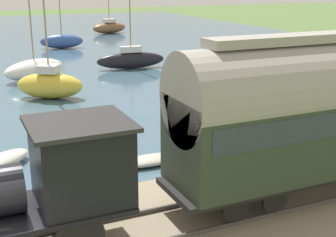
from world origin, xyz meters
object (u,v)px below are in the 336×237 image
passenger_coach (324,106)px  sailboat_blue (62,41)px  sailboat_yellow (50,84)px  rowboat_near_shore (150,160)px  sailboat_black (131,59)px  rowboat_mid_harbor (2,161)px  sailboat_brown (109,27)px  sailboat_white (34,69)px  steam_locomotive (22,184)px

passenger_coach → sailboat_blue: (36.48, -0.04, -2.33)m
sailboat_yellow → rowboat_near_shore: bearing=-141.3°
sailboat_blue → sailboat_yellow: sailboat_blue is taller
sailboat_black → rowboat_mid_harbor: 19.90m
sailboat_brown → sailboat_blue: 13.77m
rowboat_near_shore → rowboat_mid_harbor: (1.93, 4.99, 0.08)m
sailboat_blue → sailboat_black: bearing=-161.1°
sailboat_black → sailboat_blue: bearing=15.3°
sailboat_black → rowboat_near_shore: sailboat_black is taller
sailboat_blue → passenger_coach: bearing=-171.9°
sailboat_blue → rowboat_near_shore: (-31.60, 3.53, -0.55)m
sailboat_white → rowboat_near_shore: size_ratio=2.44×
passenger_coach → sailboat_white: 22.97m
sailboat_brown → sailboat_yellow: 33.64m
sailboat_white → sailboat_blue: 14.95m
sailboat_white → rowboat_mid_harbor: bearing=136.9°
sailboat_black → rowboat_near_shore: (-18.51, 6.00, -0.54)m
steam_locomotive → sailboat_brown: sailboat_brown is taller
sailboat_white → sailboat_brown: bearing=-57.6°
sailboat_white → steam_locomotive: bearing=140.8°
rowboat_near_shore → rowboat_mid_harbor: bearing=69.0°
steam_locomotive → sailboat_blue: size_ratio=0.88×
sailboat_brown → sailboat_blue: (-10.95, 8.34, -0.02)m
sailboat_white → rowboat_mid_harbor: 15.96m
steam_locomotive → sailboat_black: sailboat_black is taller
steam_locomotive → sailboat_black: bearing=-25.3°
sailboat_yellow → rowboat_near_shore: 11.75m
sailboat_yellow → rowboat_mid_harbor: bearing=-168.4°
steam_locomotive → rowboat_near_shore: 7.30m
rowboat_mid_harbor → sailboat_white: bearing=-53.6°
sailboat_black → rowboat_near_shore: 19.46m
passenger_coach → sailboat_yellow: 17.37m
steam_locomotive → sailboat_yellow: size_ratio=1.07×
sailboat_black → sailboat_brown: size_ratio=1.27×
steam_locomotive → rowboat_mid_harbor: steam_locomotive is taller
sailboat_black → sailboat_white: bearing=102.6°
sailboat_black → steam_locomotive: bearing=159.3°
rowboat_near_shore → rowboat_mid_harbor: 5.35m
sailboat_brown → passenger_coach: bearing=155.1°
steam_locomotive → rowboat_mid_harbor: size_ratio=2.51×
rowboat_mid_harbor → sailboat_black: bearing=-74.0°
sailboat_black → sailboat_brown: 24.75m
steam_locomotive → sailboat_black: 25.90m
rowboat_mid_harbor → rowboat_near_shore: bearing=-151.5°
sailboat_white → rowboat_mid_harbor: size_ratio=2.62×
passenger_coach → rowboat_mid_harbor: 11.22m
sailboat_brown → sailboat_yellow: size_ratio=0.99×
sailboat_brown → rowboat_mid_harbor: 43.99m
sailboat_blue → rowboat_near_shore: 31.80m
sailboat_yellow → rowboat_near_shore: size_ratio=2.20×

